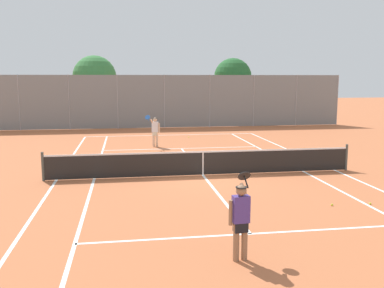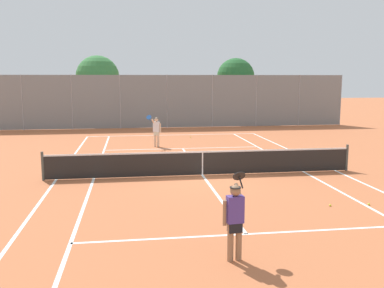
# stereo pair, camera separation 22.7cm
# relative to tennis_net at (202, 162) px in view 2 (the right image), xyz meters

# --- Properties ---
(ground_plane) EXTENTS (120.00, 120.00, 0.00)m
(ground_plane) POSITION_rel_tennis_net_xyz_m (0.00, 0.00, -0.51)
(ground_plane) COLOR #BC663D
(court_line_markings) EXTENTS (11.10, 23.90, 0.01)m
(court_line_markings) POSITION_rel_tennis_net_xyz_m (0.00, 0.00, -0.51)
(court_line_markings) COLOR white
(court_line_markings) RESTS_ON ground
(tennis_net) EXTENTS (12.00, 0.10, 1.07)m
(tennis_net) POSITION_rel_tennis_net_xyz_m (0.00, 0.00, 0.00)
(tennis_net) COLOR #474C47
(tennis_net) RESTS_ON ground
(player_near_side) EXTENTS (0.62, 0.77, 1.77)m
(player_near_side) POSITION_rel_tennis_net_xyz_m (-0.65, -7.81, 0.42)
(player_near_side) COLOR #936B4C
(player_near_side) RESTS_ON ground
(player_far_left) EXTENTS (0.83, 0.69, 1.77)m
(player_far_left) POSITION_rel_tennis_net_xyz_m (-1.34, 7.20, 0.42)
(player_far_left) COLOR beige
(player_far_left) RESTS_ON ground
(loose_tennis_ball_0) EXTENTS (0.07, 0.07, 0.07)m
(loose_tennis_ball_0) POSITION_rel_tennis_net_xyz_m (4.23, -4.61, -0.48)
(loose_tennis_ball_0) COLOR #D1DB33
(loose_tennis_ball_0) RESTS_ON ground
(loose_tennis_ball_2) EXTENTS (0.07, 0.07, 0.07)m
(loose_tennis_ball_2) POSITION_rel_tennis_net_xyz_m (-4.05, 4.57, -0.48)
(loose_tennis_ball_2) COLOR #D1DB33
(loose_tennis_ball_2) RESTS_ON ground
(loose_tennis_ball_3) EXTENTS (0.07, 0.07, 0.07)m
(loose_tennis_ball_3) POSITION_rel_tennis_net_xyz_m (3.05, -4.55, -0.48)
(loose_tennis_ball_3) COLOR #D1DB33
(loose_tennis_ball_3) RESTS_ON ground
(loose_tennis_ball_4) EXTENTS (0.07, 0.07, 0.07)m
(loose_tennis_ball_4) POSITION_rel_tennis_net_xyz_m (1.01, 10.48, -0.48)
(loose_tennis_ball_4) COLOR #D1DB33
(loose_tennis_ball_4) RESTS_ON ground
(back_fence) EXTENTS (27.84, 0.08, 3.97)m
(back_fence) POSITION_rel_tennis_net_xyz_m (0.00, 16.16, 1.48)
(back_fence) COLOR gray
(back_fence) RESTS_ON ground
(tree_behind_left) EXTENTS (3.52, 3.52, 5.55)m
(tree_behind_left) POSITION_rel_tennis_net_xyz_m (-5.29, 20.09, 3.19)
(tree_behind_left) COLOR brown
(tree_behind_left) RESTS_ON ground
(tree_behind_right) EXTENTS (3.11, 3.11, 5.36)m
(tree_behind_right) POSITION_rel_tennis_net_xyz_m (6.06, 18.97, 3.19)
(tree_behind_right) COLOR brown
(tree_behind_right) RESTS_ON ground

